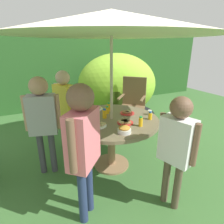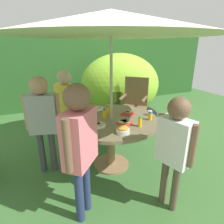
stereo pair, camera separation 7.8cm
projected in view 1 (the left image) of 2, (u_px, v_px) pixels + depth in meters
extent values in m
cube|color=#3D6B33|center=(112.00, 165.00, 2.73)|extent=(10.00, 10.00, 0.02)
cube|color=#285623|center=(60.00, 71.00, 5.17)|extent=(9.00, 0.70, 1.92)
cylinder|color=#93704C|center=(112.00, 164.00, 2.72)|extent=(0.49, 0.49, 0.03)
cylinder|color=#93704C|center=(112.00, 144.00, 2.61)|extent=(0.11, 0.11, 0.67)
cylinder|color=#75664C|center=(111.00, 120.00, 2.49)|extent=(1.25, 1.25, 0.04)
cylinder|color=#B7AD8C|center=(111.00, 98.00, 2.38)|extent=(0.04, 0.04, 2.00)
cone|color=beige|center=(111.00, 23.00, 2.09)|extent=(2.44, 2.44, 0.27)
cylinder|color=brown|center=(118.00, 123.00, 3.59)|extent=(0.04, 0.04, 0.46)
cylinder|color=brown|center=(140.00, 125.00, 3.47)|extent=(0.04, 0.04, 0.46)
cylinder|color=brown|center=(123.00, 116.00, 3.94)|extent=(0.04, 0.04, 0.46)
cylinder|color=brown|center=(143.00, 118.00, 3.82)|extent=(0.04, 0.04, 0.46)
cube|color=brown|center=(131.00, 108.00, 3.62)|extent=(0.63, 0.63, 0.04)
cube|color=brown|center=(134.00, 91.00, 3.70)|extent=(0.35, 0.35, 0.56)
cube|color=brown|center=(121.00, 97.00, 3.61)|extent=(0.33, 0.33, 0.03)
cube|color=brown|center=(143.00, 98.00, 3.48)|extent=(0.33, 0.33, 0.03)
ellipsoid|color=#8CC633|center=(117.00, 84.00, 4.54)|extent=(2.22, 1.99, 1.46)
cylinder|color=black|center=(117.00, 113.00, 4.78)|extent=(2.37, 2.37, 0.01)
cube|color=#314511|center=(123.00, 107.00, 3.97)|extent=(0.51, 0.18, 0.66)
cylinder|color=#3F3F47|center=(64.00, 129.00, 3.17)|extent=(0.08, 0.08, 0.57)
cylinder|color=#3F3F47|center=(70.00, 132.00, 3.09)|extent=(0.08, 0.08, 0.57)
cube|color=yellow|center=(65.00, 100.00, 2.95)|extent=(0.32, 0.38, 0.48)
cylinder|color=#D8B293|center=(57.00, 97.00, 3.05)|extent=(0.06, 0.06, 0.44)
cylinder|color=#D8B293|center=(73.00, 100.00, 2.84)|extent=(0.06, 0.06, 0.44)
sphere|color=#D8B293|center=(63.00, 78.00, 2.84)|extent=(0.22, 0.22, 0.22)
cylinder|color=#3F3F47|center=(42.00, 153.00, 2.47)|extent=(0.08, 0.08, 0.58)
cylinder|color=#3F3F47|center=(53.00, 152.00, 2.50)|extent=(0.08, 0.08, 0.58)
cube|color=#99999E|center=(42.00, 115.00, 2.30)|extent=(0.37, 0.27, 0.49)
cylinder|color=tan|center=(26.00, 114.00, 2.27)|extent=(0.06, 0.06, 0.44)
cylinder|color=tan|center=(58.00, 112.00, 2.33)|extent=(0.06, 0.06, 0.44)
sphere|color=tan|center=(38.00, 86.00, 2.18)|extent=(0.22, 0.22, 0.22)
cylinder|color=navy|center=(83.00, 196.00, 1.76)|extent=(0.08, 0.08, 0.61)
cylinder|color=navy|center=(89.00, 185.00, 1.89)|extent=(0.08, 0.08, 0.61)
cube|color=#EA727F|center=(83.00, 139.00, 1.64)|extent=(0.38, 0.39, 0.51)
cylinder|color=brown|center=(72.00, 147.00, 1.45)|extent=(0.07, 0.07, 0.46)
cylinder|color=brown|center=(91.00, 127.00, 1.81)|extent=(0.07, 0.07, 0.46)
sphere|color=brown|center=(80.00, 97.00, 1.51)|extent=(0.23, 0.23, 0.23)
cylinder|color=brown|center=(177.00, 186.00, 1.92)|extent=(0.07, 0.07, 0.54)
cylinder|color=brown|center=(166.00, 180.00, 2.01)|extent=(0.07, 0.07, 0.54)
cube|color=white|center=(177.00, 140.00, 1.80)|extent=(0.25, 0.35, 0.46)
cylinder|color=brown|center=(195.00, 145.00, 1.67)|extent=(0.06, 0.06, 0.41)
cylinder|color=brown|center=(161.00, 132.00, 1.92)|extent=(0.06, 0.06, 0.41)
sphere|color=brown|center=(181.00, 107.00, 1.69)|extent=(0.21, 0.21, 0.21)
cylinder|color=white|center=(124.00, 131.00, 2.08)|extent=(0.15, 0.15, 0.05)
ellipsoid|color=gold|center=(124.00, 128.00, 2.07)|extent=(0.13, 0.13, 0.04)
cylinder|color=red|center=(127.00, 113.00, 2.67)|extent=(0.20, 0.20, 0.01)
cube|color=tan|center=(128.00, 112.00, 2.67)|extent=(0.10, 0.10, 0.02)
cube|color=#9E7547|center=(126.00, 112.00, 2.66)|extent=(0.11, 0.11, 0.02)
cylinder|color=white|center=(99.00, 126.00, 2.25)|extent=(0.19, 0.19, 0.01)
cube|color=tan|center=(102.00, 124.00, 2.26)|extent=(0.10, 0.10, 0.02)
cube|color=#9E7547|center=(98.00, 124.00, 2.26)|extent=(0.09, 0.09, 0.02)
cube|color=tan|center=(98.00, 125.00, 2.23)|extent=(0.07, 0.07, 0.02)
cylinder|color=white|center=(96.00, 109.00, 2.84)|extent=(0.22, 0.22, 0.01)
cube|color=tan|center=(98.00, 107.00, 2.85)|extent=(0.09, 0.09, 0.02)
cube|color=#9E7547|center=(93.00, 108.00, 2.85)|extent=(0.09, 0.09, 0.02)
cube|color=tan|center=(95.00, 109.00, 2.80)|extent=(0.10, 0.10, 0.02)
cylinder|color=red|center=(125.00, 123.00, 2.34)|extent=(0.20, 0.20, 0.01)
cube|color=tan|center=(126.00, 121.00, 2.35)|extent=(0.09, 0.09, 0.02)
cube|color=#9E7547|center=(124.00, 121.00, 2.36)|extent=(0.10, 0.10, 0.02)
cube|color=tan|center=(123.00, 122.00, 2.33)|extent=(0.09, 0.09, 0.02)
cube|color=#9E7547|center=(127.00, 122.00, 2.30)|extent=(0.09, 0.09, 0.02)
cylinder|color=yellow|center=(105.00, 114.00, 2.49)|extent=(0.06, 0.06, 0.11)
cylinder|color=blue|center=(104.00, 109.00, 2.46)|extent=(0.04, 0.04, 0.02)
cylinder|color=yellow|center=(107.00, 110.00, 2.66)|extent=(0.05, 0.05, 0.09)
cylinder|color=green|center=(107.00, 107.00, 2.64)|extent=(0.04, 0.04, 0.02)
cylinder|color=yellow|center=(141.00, 122.00, 2.24)|extent=(0.05, 0.05, 0.11)
cylinder|color=green|center=(141.00, 117.00, 2.22)|extent=(0.03, 0.03, 0.02)
cylinder|color=yellow|center=(73.00, 116.00, 2.44)|extent=(0.06, 0.06, 0.09)
cylinder|color=green|center=(73.00, 112.00, 2.42)|extent=(0.04, 0.04, 0.02)
cylinder|color=yellow|center=(150.00, 116.00, 2.45)|extent=(0.05, 0.05, 0.09)
cylinder|color=blue|center=(150.00, 112.00, 2.43)|extent=(0.04, 0.04, 0.02)
cylinder|color=yellow|center=(109.00, 107.00, 2.74)|extent=(0.05, 0.05, 0.11)
cylinder|color=green|center=(109.00, 103.00, 2.72)|extent=(0.03, 0.03, 0.02)
cylinder|color=white|center=(150.00, 112.00, 2.61)|extent=(0.06, 0.06, 0.06)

